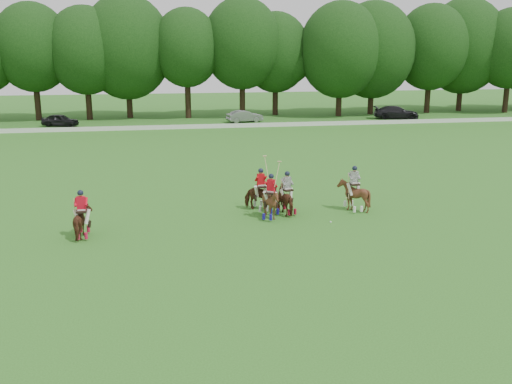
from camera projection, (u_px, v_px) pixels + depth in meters
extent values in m
plane|color=#2C611B|center=(271.00, 250.00, 23.20)|extent=(180.00, 180.00, 0.00)
cylinder|color=black|center=(37.00, 99.00, 66.20)|extent=(0.70, 0.70, 4.98)
ellipsoid|color=black|center=(33.00, 47.00, 64.81)|extent=(8.80, 8.80, 10.12)
cylinder|color=black|center=(89.00, 100.00, 66.86)|extent=(0.70, 0.70, 4.64)
ellipsoid|color=black|center=(85.00, 50.00, 65.51)|extent=(8.80, 8.80, 10.13)
cylinder|color=black|center=(129.00, 100.00, 68.70)|extent=(0.70, 0.70, 4.31)
ellipsoid|color=black|center=(127.00, 47.00, 67.22)|extent=(10.67, 10.67, 12.27)
cylinder|color=black|center=(188.00, 96.00, 68.37)|extent=(0.70, 0.70, 5.24)
ellipsoid|color=black|center=(187.00, 48.00, 67.02)|extent=(8.06, 8.06, 9.26)
cylinder|color=black|center=(242.00, 95.00, 69.79)|extent=(0.70, 0.70, 5.19)
ellipsoid|color=black|center=(242.00, 44.00, 68.31)|extent=(9.50, 9.50, 10.92)
cylinder|color=black|center=(275.00, 97.00, 71.97)|extent=(0.70, 0.70, 4.48)
ellipsoid|color=black|center=(276.00, 52.00, 70.66)|extent=(8.60, 8.60, 9.89)
cylinder|color=black|center=(339.00, 99.00, 70.66)|extent=(0.70, 0.70, 4.21)
ellipsoid|color=black|center=(341.00, 50.00, 69.24)|extent=(10.11, 10.11, 11.63)
cylinder|color=black|center=(371.00, 98.00, 72.79)|extent=(0.70, 0.70, 4.07)
ellipsoid|color=black|center=(373.00, 50.00, 71.36)|extent=(10.46, 10.46, 12.03)
cylinder|color=black|center=(428.00, 94.00, 74.30)|extent=(0.70, 0.70, 4.79)
ellipsoid|color=black|center=(431.00, 47.00, 72.87)|extent=(9.47, 9.47, 10.89)
cylinder|color=black|center=(460.00, 94.00, 76.78)|extent=(0.70, 0.70, 4.44)
ellipsoid|color=black|center=(464.00, 46.00, 75.27)|extent=(10.84, 10.84, 12.47)
cylinder|color=black|center=(506.00, 94.00, 74.55)|extent=(0.70, 0.70, 4.86)
ellipsoid|color=black|center=(511.00, 48.00, 73.16)|extent=(8.94, 8.94, 10.28)
cube|color=white|center=(195.00, 127.00, 59.41)|extent=(120.00, 0.10, 0.44)
imported|color=black|center=(60.00, 120.00, 61.10)|extent=(4.16, 2.73, 1.32)
imported|color=gray|center=(245.00, 116.00, 64.65)|extent=(4.29, 2.25, 1.34)
imported|color=black|center=(396.00, 112.00, 67.87)|extent=(5.60, 3.33, 1.52)
imported|color=#452012|center=(83.00, 222.00, 24.61)|extent=(0.74, 1.62, 1.37)
cube|color=black|center=(82.00, 211.00, 24.49)|extent=(0.44, 0.56, 0.08)
cylinder|color=tan|center=(75.00, 213.00, 24.46)|extent=(0.03, 0.21, 1.29)
imported|color=#452012|center=(261.00, 196.00, 28.83)|extent=(1.52, 1.33, 1.44)
cube|color=black|center=(261.00, 186.00, 28.70)|extent=(0.48, 0.59, 0.08)
cylinder|color=tan|center=(267.00, 168.00, 28.55)|extent=(0.09, 0.77, 1.08)
imported|color=#452012|center=(271.00, 204.00, 27.40)|extent=(1.71, 1.76, 1.48)
cube|color=black|center=(271.00, 193.00, 27.27)|extent=(0.66, 0.71, 0.08)
cylinder|color=tan|center=(277.00, 174.00, 26.95)|extent=(0.42, 0.68, 1.08)
imported|color=#452012|center=(287.00, 200.00, 28.20)|extent=(1.21, 1.83, 1.42)
cube|color=black|center=(287.00, 190.00, 28.07)|extent=(0.58, 0.66, 0.08)
cylinder|color=tan|center=(282.00, 192.00, 27.96)|extent=(0.09, 0.21, 1.29)
imported|color=#452012|center=(354.00, 195.00, 28.77)|extent=(1.39, 1.54, 1.59)
cube|color=black|center=(354.00, 184.00, 28.63)|extent=(0.48, 0.59, 0.08)
cylinder|color=tan|center=(348.00, 186.00, 28.57)|extent=(0.05, 0.21, 1.29)
sphere|color=white|center=(331.00, 222.00, 26.82)|extent=(0.09, 0.09, 0.09)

